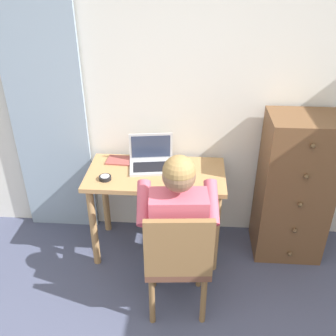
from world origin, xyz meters
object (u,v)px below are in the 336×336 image
Objects in this scene: person_seated at (177,218)px; desk_clock at (105,178)px; dresser at (294,188)px; laptop at (152,160)px; computer_mouse at (189,167)px; desk at (156,187)px; notebook_pad at (120,160)px; chair at (178,258)px.

person_seated reaches higher than desk_clock.
laptop is at bearing 178.63° from dresser.
computer_mouse is at bearing 18.08° from desk_clock.
computer_mouse is 1.11× the size of desk_clock.
desk is 0.50m from person_seated.
person_seated is 0.65m from desk_clock.
desk is at bearing 19.63° from desk_clock.
dresser is 11.99× the size of computer_mouse.
dresser is at bearing 31.33° from person_seated.
desk is 10.53× the size of computer_mouse.
laptop is 4.15× the size of desk_clock.
dresser is at bearing 4.04° from desk.
notebook_pad is at bearing -166.96° from computer_mouse.
notebook_pad is (-0.26, 0.06, -0.05)m from laptop.
desk_clock is (-0.55, 0.33, 0.08)m from person_seated.
person_seated is (-0.01, 0.18, 0.18)m from chair.
laptop is at bearing -8.67° from notebook_pad.
person_seated is at bearing -74.73° from computer_mouse.
notebook_pad is (0.06, 0.29, -0.01)m from desk_clock.
dresser reaches higher than laptop.
person_seated is at bearing 94.20° from chair.
chair is at bearing -72.62° from desk.
desk is 11.70× the size of desk_clock.
laptop is 0.40m from desk_clock.
chair reaches higher than desk.
desk is 5.01× the size of notebook_pad.
dresser reaches higher than person_seated.
desk is 1.08m from dresser.
computer_mouse is 0.48× the size of notebook_pad.
desk is 0.21m from laptop.
dresser is 0.84m from computer_mouse.
computer_mouse is 0.56m from notebook_pad.
computer_mouse is 0.64m from desk_clock.
person_seated is 0.79m from notebook_pad.
computer_mouse is (0.25, 0.07, 0.15)m from desk.
person_seated is at bearing -48.27° from notebook_pad.
desk_clock is 0.29m from notebook_pad.
dresser reaches higher than desk_clock.
computer_mouse is (-0.82, -0.00, 0.16)m from dresser.
desk_clock is at bearing -98.35° from notebook_pad.
notebook_pad reaches higher than desk.
laptop reaches higher than computer_mouse.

